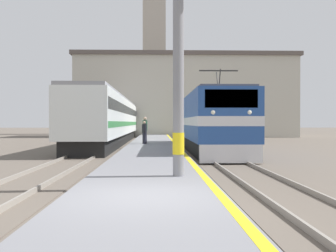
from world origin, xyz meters
TOP-DOWN VIEW (x-y plane):
  - ground_plane at (0.00, 30.00)m, footprint 200.00×200.00m
  - platform at (0.00, 25.00)m, footprint 3.38×140.00m
  - rail_track_near at (3.49, 25.00)m, footprint 2.83×140.00m
  - rail_track_far at (-3.67, 25.00)m, footprint 2.83×140.00m
  - locomotive_train at (3.49, 16.02)m, footprint 2.92×14.28m
  - passenger_train at (-3.67, 26.76)m, footprint 2.92×30.04m
  - catenary_mast at (0.92, 2.85)m, footprint 2.96×0.32m
  - person_on_platform at (-0.57, 19.85)m, footprint 0.34×0.34m
  - second_waiting_passenger at (-0.60, 19.12)m, footprint 0.34×0.34m
  - clock_tower at (-0.11, 55.16)m, footprint 4.48×4.48m
  - station_building at (3.98, 44.18)m, footprint 28.43×9.49m

SIDE VIEW (x-z plane):
  - ground_plane at x=0.00m, z-range 0.00..0.00m
  - rail_track_near at x=3.49m, z-range -0.05..0.11m
  - rail_track_far at x=-3.67m, z-range -0.05..0.11m
  - platform at x=0.00m, z-range 0.00..0.39m
  - second_waiting_passenger at x=-0.60m, z-range 0.42..1.98m
  - person_on_platform at x=-0.57m, z-range 0.44..2.31m
  - locomotive_train at x=3.49m, z-range -0.44..4.16m
  - passenger_train at x=-3.67m, z-range 0.15..4.09m
  - catenary_mast at x=0.92m, z-range 0.33..9.00m
  - station_building at x=3.98m, z-range 0.02..10.62m
  - clock_tower at x=-0.11m, z-range 0.79..30.78m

